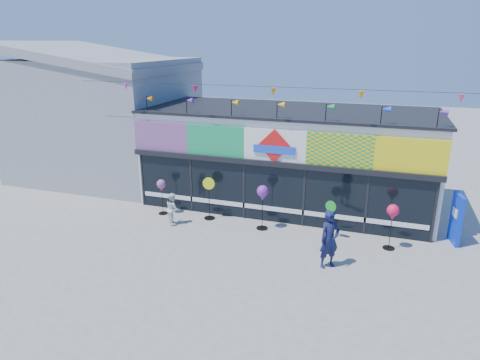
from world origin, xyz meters
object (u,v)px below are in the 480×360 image
at_px(blue_sign, 456,219).
at_px(spinner_2, 263,194).
at_px(spinner_0, 161,187).
at_px(spinner_3, 330,219).
at_px(adult_man, 329,239).
at_px(spinner_1, 209,197).
at_px(child, 173,208).
at_px(spinner_4, 393,214).

distance_m(blue_sign, spinner_2, 6.86).
relative_size(spinner_0, spinner_3, 1.01).
bearing_deg(adult_man, spinner_1, 112.85).
distance_m(spinner_0, spinner_2, 4.32).
relative_size(spinner_1, spinner_2, 1.00).
bearing_deg(spinner_1, child, -141.57).
xyz_separation_m(spinner_1, spinner_3, (4.82, -0.35, -0.14)).
distance_m(spinner_0, spinner_1, 2.05).
distance_m(blue_sign, spinner_1, 9.08).
height_order(blue_sign, spinner_2, blue_sign).
relative_size(adult_man, child, 1.50).
relative_size(spinner_3, spinner_4, 0.90).
relative_size(blue_sign, spinner_3, 1.23).
distance_m(spinner_0, spinner_3, 6.87).
xyz_separation_m(spinner_2, spinner_4, (4.60, -0.20, -0.09)).
bearing_deg(child, blue_sign, -118.88).
distance_m(spinner_1, adult_man, 5.59).
bearing_deg(spinner_1, blue_sign, 4.83).
xyz_separation_m(blue_sign, spinner_4, (-2.16, -1.23, 0.39)).
xyz_separation_m(spinner_4, child, (-8.04, -0.45, -0.67)).
height_order(spinner_4, adult_man, adult_man).
bearing_deg(spinner_1, spinner_3, -4.20).
height_order(spinner_2, spinner_3, spinner_2).
distance_m(blue_sign, spinner_3, 4.37).
relative_size(spinner_0, spinner_2, 0.85).
relative_size(spinner_0, spinner_4, 0.91).
height_order(spinner_0, spinner_3, spinner_0).
bearing_deg(adult_man, spinner_4, 4.51).
xyz_separation_m(spinner_0, spinner_2, (4.31, -0.12, 0.20)).
bearing_deg(spinner_0, child, -41.14).
relative_size(spinner_4, adult_man, 0.86).
bearing_deg(child, spinner_1, -89.79).
bearing_deg(spinner_2, spinner_1, 173.32).
bearing_deg(spinner_1, spinner_0, -175.95).
xyz_separation_m(spinner_0, spinner_4, (8.92, -0.32, 0.11)).
bearing_deg(child, spinner_4, -125.03).
bearing_deg(spinner_4, spinner_3, 176.92).
bearing_deg(adult_man, child, 124.77).
height_order(spinner_0, child, spinner_0).
distance_m(spinner_1, spinner_2, 2.35).
bearing_deg(spinner_3, spinner_1, 175.80).
distance_m(spinner_4, adult_man, 2.68).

